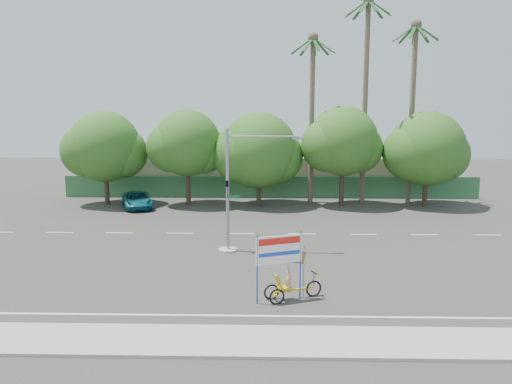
{
  "coord_description": "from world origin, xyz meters",
  "views": [
    {
      "loc": [
        -0.2,
        -23.73,
        8.0
      ],
      "look_at": [
        -0.88,
        3.58,
        3.5
      ],
      "focal_mm": 35.0,
      "sensor_mm": 36.0,
      "label": 1
    }
  ],
  "objects": [
    {
      "name": "palm_short",
      "position": [
        3.5,
        19.5,
        8.86
      ],
      "size": [
        3.73,
        3.79,
        14.45
      ],
      "color": "#70604C",
      "rests_on": "ground"
    },
    {
      "name": "tree_right",
      "position": [
        5.95,
        18.0,
        5.24
      ],
      "size": [
        6.9,
        5.8,
        8.36
      ],
      "color": "#473828",
      "rests_on": "ground"
    },
    {
      "name": "tree_left",
      "position": [
        -7.05,
        18.0,
        5.06
      ],
      "size": [
        6.66,
        5.6,
        8.07
      ],
      "color": "#473828",
      "rests_on": "ground"
    },
    {
      "name": "palm_tall",
      "position": [
        8.0,
        19.5,
        10.46
      ],
      "size": [
        3.73,
        3.79,
        17.45
      ],
      "color": "#70604C",
      "rests_on": "ground"
    },
    {
      "name": "traffic_signal",
      "position": [
        -2.2,
        3.98,
        2.92
      ],
      "size": [
        4.72,
        1.1,
        7.0
      ],
      "color": "gray",
      "rests_on": "ground"
    },
    {
      "name": "tree_far_left",
      "position": [
        -14.05,
        18.0,
        4.76
      ],
      "size": [
        7.14,
        6.0,
        7.96
      ],
      "color": "#473828",
      "rests_on": "ground"
    },
    {
      "name": "palm_mid",
      "position": [
        12.0,
        19.5,
        9.4
      ],
      "size": [
        3.73,
        3.79,
        15.45
      ],
      "color": "#70604C",
      "rests_on": "ground"
    },
    {
      "name": "pickup_truck",
      "position": [
        -11.03,
        16.55,
        0.67
      ],
      "size": [
        3.74,
        5.28,
        1.34
      ],
      "primitive_type": "imported",
      "rotation": [
        0.0,
        0.0,
        0.35
      ],
      "color": "#0E5965",
      "rests_on": "ground"
    },
    {
      "name": "trike_billboard",
      "position": [
        0.54,
        -3.48,
        1.2
      ],
      "size": [
        2.86,
        1.36,
        2.99
      ],
      "rotation": [
        0.0,
        0.0,
        0.37
      ],
      "color": "black",
      "rests_on": "ground"
    },
    {
      "name": "building_right",
      "position": [
        8.0,
        26.0,
        1.8
      ],
      "size": [
        14.0,
        8.0,
        3.6
      ],
      "primitive_type": "cube",
      "color": "#BDB696",
      "rests_on": "ground"
    },
    {
      "name": "tree_far_right",
      "position": [
        12.95,
        18.0,
        4.64
      ],
      "size": [
        7.38,
        6.2,
        7.94
      ],
      "color": "#473828",
      "rests_on": "ground"
    },
    {
      "name": "sidewalk_near",
      "position": [
        0.0,
        -7.5,
        0.06
      ],
      "size": [
        50.0,
        2.4,
        0.12
      ],
      "primitive_type": "cube",
      "color": "gray",
      "rests_on": "ground"
    },
    {
      "name": "fence",
      "position": [
        0.0,
        21.5,
        1.0
      ],
      "size": [
        38.0,
        0.08,
        2.0
      ],
      "primitive_type": "cube",
      "color": "#336B3D",
      "rests_on": "ground"
    },
    {
      "name": "tree_center",
      "position": [
        -1.05,
        18.0,
        4.47
      ],
      "size": [
        7.62,
        6.4,
        7.85
      ],
      "color": "#473828",
      "rests_on": "ground"
    },
    {
      "name": "ground",
      "position": [
        0.0,
        0.0,
        0.0
      ],
      "size": [
        120.0,
        120.0,
        0.0
      ],
      "primitive_type": "plane",
      "color": "#33302D",
      "rests_on": "ground"
    },
    {
      "name": "building_left",
      "position": [
        -10.0,
        26.0,
        2.0
      ],
      "size": [
        12.0,
        8.0,
        4.0
      ],
      "primitive_type": "cube",
      "color": "#BDB696",
      "rests_on": "ground"
    }
  ]
}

